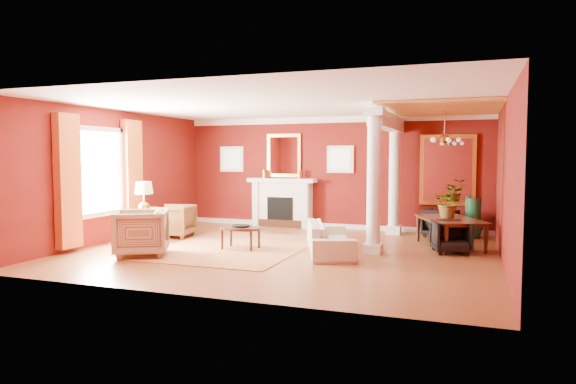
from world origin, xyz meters
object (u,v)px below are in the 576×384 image
at_px(coffee_table, 241,229).
at_px(dining_table, 452,224).
at_px(armchair_stripe, 141,231).
at_px(side_table, 144,203).
at_px(armchair_leopard, 174,219).
at_px(sofa, 330,233).

relative_size(coffee_table, dining_table, 0.52).
bearing_deg(armchair_stripe, side_table, -174.98).
height_order(armchair_leopard, dining_table, dining_table).
relative_size(coffee_table, side_table, 0.68).
height_order(sofa, armchair_leopard, armchair_leopard).
xyz_separation_m(sofa, dining_table, (2.18, 1.49, 0.08)).
distance_m(armchair_leopard, dining_table, 6.18).
height_order(sofa, coffee_table, sofa).
relative_size(armchair_stripe, side_table, 0.73).
height_order(coffee_table, dining_table, dining_table).
bearing_deg(side_table, coffee_table, -1.28).
xyz_separation_m(armchair_stripe, coffee_table, (1.48, 1.24, -0.07)).
distance_m(armchair_leopard, armchair_stripe, 2.26).
bearing_deg(sofa, dining_table, -75.91).
bearing_deg(dining_table, side_table, 79.75).
xyz_separation_m(sofa, armchair_leopard, (-3.95, 0.71, 0.02)).
height_order(sofa, dining_table, dining_table).
height_order(sofa, armchair_stripe, armchair_stripe).
distance_m(sofa, armchair_leopard, 4.01).
xyz_separation_m(coffee_table, dining_table, (3.99, 1.69, 0.07)).
relative_size(sofa, dining_table, 1.19).
bearing_deg(coffee_table, sofa, 6.54).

